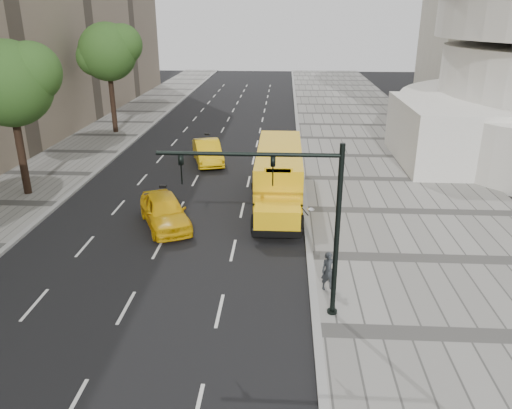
# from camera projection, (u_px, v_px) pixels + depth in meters

# --- Properties ---
(ground) EXTENTS (140.00, 140.00, 0.00)m
(ground) POSITION_uv_depth(u_px,v_px,m) (198.00, 209.00, 27.81)
(ground) COLOR black
(ground) RESTS_ON ground
(sidewalk_museum) EXTENTS (12.00, 140.00, 0.15)m
(sidewalk_museum) POSITION_uv_depth(u_px,v_px,m) (416.00, 213.00, 27.14)
(sidewalk_museum) COLOR gray
(sidewalk_museum) RESTS_ON ground
(sidewalk_far) EXTENTS (6.00, 140.00, 0.15)m
(sidewalk_far) POSITION_uv_depth(u_px,v_px,m) (6.00, 204.00, 28.37)
(sidewalk_far) COLOR gray
(sidewalk_far) RESTS_ON ground
(curb_museum) EXTENTS (0.30, 140.00, 0.15)m
(curb_museum) POSITION_uv_depth(u_px,v_px,m) (305.00, 210.00, 27.46)
(curb_museum) COLOR gray
(curb_museum) RESTS_ON ground
(curb_far) EXTENTS (0.30, 140.00, 0.15)m
(curb_far) POSITION_uv_depth(u_px,v_px,m) (57.00, 205.00, 28.21)
(curb_far) COLOR gray
(curb_far) RESTS_ON ground
(tree_b) EXTENTS (5.37, 4.77, 8.96)m
(tree_b) POSITION_uv_depth(u_px,v_px,m) (11.00, 83.00, 27.51)
(tree_b) COLOR black
(tree_b) RESTS_ON ground
(tree_c) EXTENTS (5.52, 4.91, 9.54)m
(tree_c) POSITION_uv_depth(u_px,v_px,m) (109.00, 51.00, 42.62)
(tree_c) COLOR black
(tree_c) RESTS_ON ground
(school_bus) EXTENTS (2.96, 11.56, 3.19)m
(school_bus) POSITION_uv_depth(u_px,v_px,m) (279.00, 170.00, 28.65)
(school_bus) COLOR yellow
(school_bus) RESTS_ON ground
(taxi_near) EXTENTS (3.85, 5.26, 1.67)m
(taxi_near) POSITION_uv_depth(u_px,v_px,m) (165.00, 211.00, 25.32)
(taxi_near) COLOR yellow
(taxi_near) RESTS_ON ground
(taxi_far) EXTENTS (3.04, 5.28, 1.65)m
(taxi_far) POSITION_uv_depth(u_px,v_px,m) (208.00, 152.00, 36.06)
(taxi_far) COLOR yellow
(taxi_far) RESTS_ON ground
(pedestrian) EXTENTS (0.65, 0.52, 1.57)m
(pedestrian) POSITION_uv_depth(u_px,v_px,m) (328.00, 271.00, 19.25)
(pedestrian) COLOR #2E3236
(pedestrian) RESTS_ON sidewalk_museum
(traffic_signal) EXTENTS (6.18, 0.36, 6.40)m
(traffic_signal) POSITION_uv_depth(u_px,v_px,m) (296.00, 210.00, 16.63)
(traffic_signal) COLOR black
(traffic_signal) RESTS_ON ground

